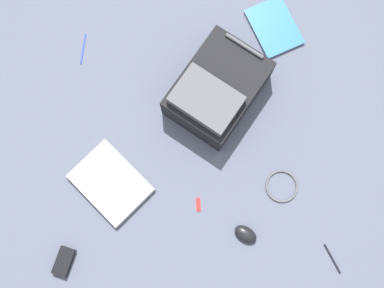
{
  "coord_description": "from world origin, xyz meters",
  "views": [
    {
      "loc": [
        -0.04,
        -0.41,
        1.98
      ],
      "look_at": [
        -0.0,
        -0.04,
        0.02
      ],
      "focal_mm": 42.91,
      "sensor_mm": 36.0,
      "label": 1
    }
  ],
  "objects": [
    {
      "name": "book_red",
      "position": [
        0.43,
        0.48,
        0.01
      ],
      "size": [
        0.26,
        0.3,
        0.02
      ],
      "color": "silver",
      "rests_on": "ground_plane"
    },
    {
      "name": "usb_stick",
      "position": [
        0.0,
        -0.3,
        0.0
      ],
      "size": [
        0.02,
        0.06,
        0.01
      ],
      "primitive_type": "cube",
      "rotation": [
        0.0,
        0.0,
        -0.04
      ],
      "color": "#B21919",
      "rests_on": "ground_plane"
    },
    {
      "name": "laptop",
      "position": [
        -0.37,
        -0.17,
        0.02
      ],
      "size": [
        0.38,
        0.39,
        0.03
      ],
      "color": "#929296",
      "rests_on": "ground_plane"
    },
    {
      "name": "cable_coil",
      "position": [
        0.36,
        -0.25,
        0.01
      ],
      "size": [
        0.14,
        0.14,
        0.01
      ],
      "primitive_type": "torus",
      "color": "#4C4C51",
      "rests_on": "ground_plane"
    },
    {
      "name": "pen_blue",
      "position": [
        -0.45,
        0.45,
        0.0
      ],
      "size": [
        0.04,
        0.14,
        0.01
      ],
      "primitive_type": "cylinder",
      "rotation": [
        1.57,
        0.0,
        -0.2
      ],
      "color": "#1933B2",
      "rests_on": "ground_plane"
    },
    {
      "name": "ground_plane",
      "position": [
        0.0,
        0.0,
        0.0
      ],
      "size": [
        4.01,
        4.01,
        0.0
      ],
      "primitive_type": "plane",
      "color": "#4C5160"
    },
    {
      "name": "computer_mouse",
      "position": [
        0.18,
        -0.44,
        0.02
      ],
      "size": [
        0.12,
        0.11,
        0.04
      ],
      "primitive_type": "ellipsoid",
      "rotation": [
        0.0,
        0.0,
        4.05
      ],
      "color": "black",
      "rests_on": "ground_plane"
    },
    {
      "name": "backpack",
      "position": [
        0.12,
        0.17,
        0.09
      ],
      "size": [
        0.5,
        0.52,
        0.21
      ],
      "color": "black",
      "rests_on": "ground_plane"
    },
    {
      "name": "pen_black",
      "position": [
        0.54,
        -0.58,
        0.0
      ],
      "size": [
        0.06,
        0.13,
        0.01
      ],
      "primitive_type": "cylinder",
      "rotation": [
        1.57,
        0.0,
        0.37
      ],
      "color": "black",
      "rests_on": "ground_plane"
    },
    {
      "name": "power_brick",
      "position": [
        -0.58,
        -0.48,
        0.02
      ],
      "size": [
        0.1,
        0.13,
        0.03
      ],
      "primitive_type": "cube",
      "rotation": [
        0.0,
        0.0,
        2.73
      ],
      "color": "black",
      "rests_on": "ground_plane"
    }
  ]
}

